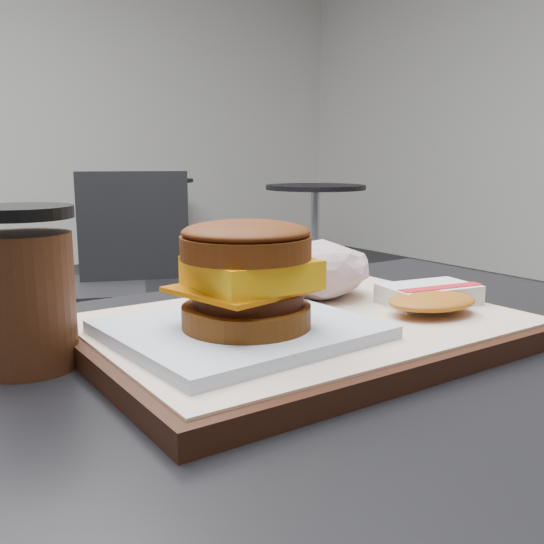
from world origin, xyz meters
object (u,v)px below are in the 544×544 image
at_px(hash_brown, 430,297).
at_px(neighbor_chair, 104,275).
at_px(crumpled_wrapper, 312,270).
at_px(serving_tray, 304,329).
at_px(coffee_cup, 25,294).
at_px(breakfast_sandwich, 245,289).

height_order(hash_brown, neighbor_chair, neighbor_chair).
bearing_deg(crumpled_wrapper, serving_tray, -132.83).
bearing_deg(coffee_cup, breakfast_sandwich, -30.03).
distance_m(serving_tray, coffee_cup, 0.23).
bearing_deg(serving_tray, coffee_cup, 164.02).
height_order(crumpled_wrapper, neighbor_chair, neighbor_chair).
bearing_deg(breakfast_sandwich, hash_brown, -5.12).
bearing_deg(coffee_cup, hash_brown, -16.56).
bearing_deg(hash_brown, coffee_cup, 163.44).
height_order(breakfast_sandwich, hash_brown, breakfast_sandwich).
relative_size(hash_brown, coffee_cup, 1.01).
distance_m(crumpled_wrapper, neighbor_chair, 1.71).
bearing_deg(serving_tray, hash_brown, -17.60).
bearing_deg(serving_tray, breakfast_sandwich, -164.47).
relative_size(serving_tray, neighbor_chair, 0.43).
xyz_separation_m(serving_tray, neighbor_chair, (0.40, 1.71, -0.27)).
relative_size(coffee_cup, neighbor_chair, 0.14).
relative_size(hash_brown, neighbor_chair, 0.14).
distance_m(serving_tray, hash_brown, 0.13).
relative_size(breakfast_sandwich, crumpled_wrapper, 1.57).
height_order(hash_brown, coffee_cup, coffee_cup).
xyz_separation_m(hash_brown, neighbor_chair, (0.28, 1.75, -0.29)).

